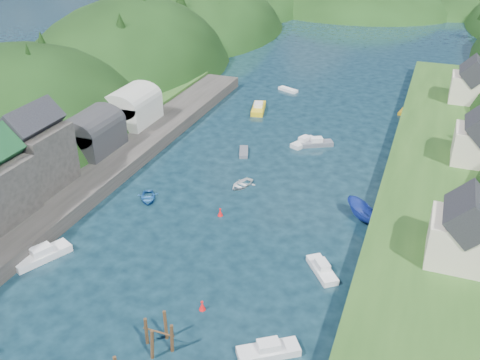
% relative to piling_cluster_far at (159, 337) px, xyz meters
% --- Properties ---
extents(ground, '(600.00, 600.00, 0.00)m').
position_rel_piling_cluster_far_xyz_m(ground, '(-1.92, 48.02, -1.32)').
color(ground, black).
rests_on(ground, ground).
extents(hillside_left, '(44.00, 245.56, 52.00)m').
position_rel_piling_cluster_far_xyz_m(hillside_left, '(-46.92, 73.02, -9.36)').
color(hillside_left, black).
rests_on(hillside_left, ground).
extents(far_hills, '(103.00, 68.00, 44.00)m').
position_rel_piling_cluster_far_xyz_m(far_hills, '(-0.71, 172.03, -12.12)').
color(far_hills, black).
rests_on(far_hills, ground).
extents(hill_trees, '(91.16, 145.34, 12.13)m').
position_rel_piling_cluster_far_xyz_m(hill_trees, '(-1.48, 63.42, 9.83)').
color(hill_trees, black).
rests_on(hill_trees, ground).
extents(quay_left, '(12.00, 110.00, 2.00)m').
position_rel_piling_cluster_far_xyz_m(quay_left, '(-25.92, 18.02, -0.32)').
color(quay_left, '#2D2B28').
rests_on(quay_left, ground).
extents(terrace_left_grass, '(12.00, 110.00, 2.50)m').
position_rel_piling_cluster_far_xyz_m(terrace_left_grass, '(-32.92, 18.02, -0.07)').
color(terrace_left_grass, '#234719').
rests_on(terrace_left_grass, ground).
extents(boat_sheds, '(7.00, 21.00, 7.50)m').
position_rel_piling_cluster_far_xyz_m(boat_sheds, '(-27.92, 37.02, 3.95)').
color(boat_sheds, '#2D2D30').
rests_on(boat_sheds, quay_left).
extents(terrace_right, '(16.00, 120.00, 2.40)m').
position_rel_piling_cluster_far_xyz_m(terrace_right, '(23.08, 38.02, -0.12)').
color(terrace_right, '#234719').
rests_on(terrace_right, ground).
extents(right_bank_cottages, '(9.00, 59.24, 8.41)m').
position_rel_piling_cluster_far_xyz_m(right_bank_cottages, '(26.08, 46.35, 4.52)').
color(right_bank_cottages, beige).
rests_on(right_bank_cottages, terrace_right).
extents(piling_cluster_far, '(3.11, 2.91, 3.79)m').
position_rel_piling_cluster_far_xyz_m(piling_cluster_far, '(0.00, 0.00, 0.00)').
color(piling_cluster_far, '#382314').
rests_on(piling_cluster_far, ground).
extents(channel_buoy_near, '(0.70, 0.70, 1.10)m').
position_rel_piling_cluster_far_xyz_m(channel_buoy_near, '(1.55, 6.00, -0.84)').
color(channel_buoy_near, red).
rests_on(channel_buoy_near, ground).
extents(channel_buoy_far, '(0.70, 0.70, 1.10)m').
position_rel_piling_cluster_far_xyz_m(channel_buoy_far, '(-3.51, 22.98, -0.84)').
color(channel_buoy_far, red).
rests_on(channel_buoy_far, ground).
extents(moored_boats, '(38.09, 95.81, 2.34)m').
position_rel_piling_cluster_far_xyz_m(moored_boats, '(-2.24, 18.05, -0.66)').
color(moored_boats, gold).
rests_on(moored_boats, ground).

